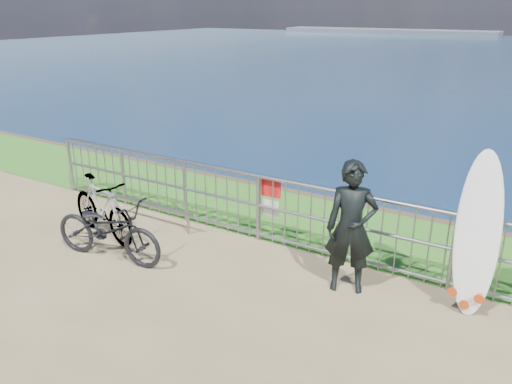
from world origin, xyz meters
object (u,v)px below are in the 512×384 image
Objects in this scene: bicycle_far at (102,208)px; surfer at (351,228)px; surfboard at (477,240)px; bicycle_near at (108,229)px.

surfer is at bearing -69.51° from bicycle_far.
bicycle_far is (-4.07, -0.55, -0.39)m from surfer.
surfboard is 5.63m from bicycle_far.
surfer is 1.05× the size of bicycle_far.
surfboard reaches higher than bicycle_near.
surfer reaches higher than bicycle_near.
surfboard reaches higher than surfer.
bicycle_near is at bearing -163.80° from surfboard.
surfer is at bearing -79.79° from bicycle_near.
surfer is 0.97× the size of bicycle_near.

